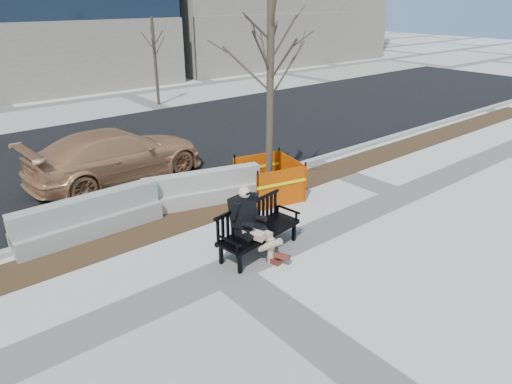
# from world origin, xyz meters

# --- Properties ---
(ground) EXTENTS (120.00, 120.00, 0.00)m
(ground) POSITION_xyz_m (0.00, 0.00, 0.00)
(ground) COLOR beige
(ground) RESTS_ON ground
(mulch_strip) EXTENTS (40.00, 1.20, 0.02)m
(mulch_strip) POSITION_xyz_m (0.00, 2.60, 0.00)
(mulch_strip) COLOR #47301C
(mulch_strip) RESTS_ON ground
(asphalt_street) EXTENTS (60.00, 10.40, 0.01)m
(asphalt_street) POSITION_xyz_m (0.00, 8.80, 0.00)
(asphalt_street) COLOR black
(asphalt_street) RESTS_ON ground
(curb) EXTENTS (60.00, 0.25, 0.12)m
(curb) POSITION_xyz_m (0.00, 3.55, 0.06)
(curb) COLOR #9E9B93
(curb) RESTS_ON ground
(bench) EXTENTS (2.18, 1.07, 1.11)m
(bench) POSITION_xyz_m (1.05, 0.18, 0.00)
(bench) COLOR black
(bench) RESTS_ON ground
(seated_man) EXTENTS (0.87, 1.25, 1.62)m
(seated_man) POSITION_xyz_m (0.77, 0.19, 0.00)
(seated_man) COLOR black
(seated_man) RESTS_ON ground
(tree_fence) EXTENTS (2.74, 2.74, 5.75)m
(tree_fence) POSITION_xyz_m (3.18, 2.32, 0.00)
(tree_fence) COLOR #EE4F00
(tree_fence) RESTS_ON ground
(sedan) EXTENTS (5.53, 2.55, 1.56)m
(sedan) POSITION_xyz_m (0.48, 6.28, 0.00)
(sedan) COLOR #B47C52
(sedan) RESTS_ON ground
(jersey_barrier_left) EXTENTS (3.45, 0.70, 0.99)m
(jersey_barrier_left) POSITION_xyz_m (-1.54, 3.33, 0.00)
(jersey_barrier_left) COLOR gray
(jersey_barrier_left) RESTS_ON ground
(jersey_barrier_right) EXTENTS (3.27, 1.48, 0.92)m
(jersey_barrier_right) POSITION_xyz_m (1.53, 3.15, 0.00)
(jersey_barrier_right) COLOR #A9A69E
(jersey_barrier_right) RESTS_ON ground
(far_tree_right) EXTENTS (2.05, 2.05, 4.64)m
(far_tree_right) POSITION_xyz_m (6.48, 15.01, 0.00)
(far_tree_right) COLOR #43382B
(far_tree_right) RESTS_ON ground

